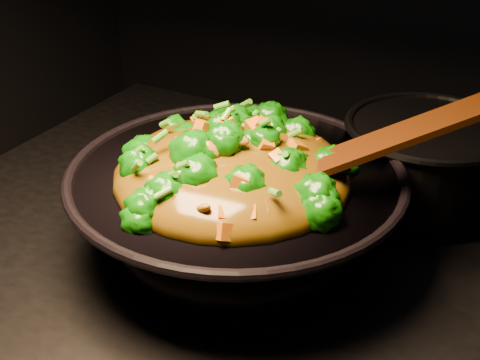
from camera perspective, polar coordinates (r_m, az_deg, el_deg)
The scene contains 4 objects.
wok at distance 0.92m, azimuth -0.30°, elevation -2.82°, with size 0.44×0.44×0.12m, color black, non-canonical shape.
stir_fry at distance 0.85m, azimuth -0.65°, elevation 3.25°, with size 0.31×0.31×0.11m, color #106106, non-canonical shape.
spatula at distance 0.84m, azimuth 10.04°, elevation 2.46°, with size 0.34×0.05×0.01m, color black.
back_pot at distance 1.07m, azimuth 15.47°, elevation 1.35°, with size 0.24×0.24×0.14m, color black.
Camera 1 is at (0.30, -0.68, 1.45)m, focal length 50.00 mm.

